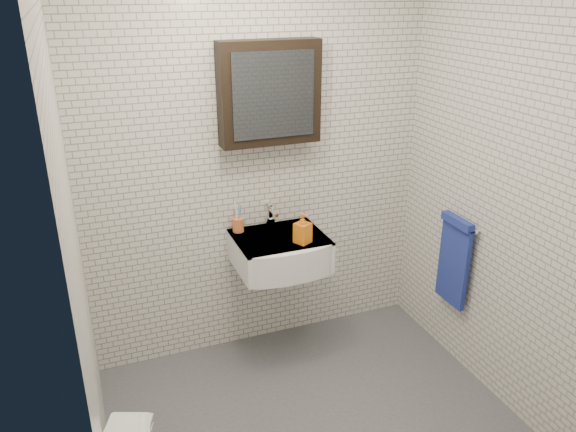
{
  "coord_description": "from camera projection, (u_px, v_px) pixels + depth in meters",
  "views": [
    {
      "loc": [
        -1.04,
        -2.17,
        2.29
      ],
      "look_at": [
        -0.02,
        0.45,
        1.12
      ],
      "focal_mm": 35.0,
      "sensor_mm": 36.0,
      "label": 1
    }
  ],
  "objects": [
    {
      "name": "faucet",
      "position": [
        271.0,
        217.0,
        3.56
      ],
      "size": [
        0.06,
        0.2,
        0.15
      ],
      "color": "silver",
      "rests_on": "washbasin"
    },
    {
      "name": "room_shell",
      "position": [
        328.0,
        181.0,
        2.53
      ],
      "size": [
        2.22,
        2.02,
        2.51
      ],
      "color": "silver",
      "rests_on": "ground"
    },
    {
      "name": "soap_bottle",
      "position": [
        303.0,
        228.0,
        3.33
      ],
      "size": [
        0.11,
        0.12,
        0.19
      ],
      "primitive_type": "imported",
      "rotation": [
        0.0,
        0.0,
        0.48
      ],
      "color": "#E24E17",
      "rests_on": "washbasin"
    },
    {
      "name": "mirror_cabinet",
      "position": [
        270.0,
        93.0,
        3.25
      ],
      "size": [
        0.6,
        0.15,
        0.6
      ],
      "color": "black",
      "rests_on": "room_shell"
    },
    {
      "name": "toothbrush_cup",
      "position": [
        238.0,
        224.0,
        3.5
      ],
      "size": [
        0.09,
        0.09,
        0.2
      ],
      "rotation": [
        0.0,
        0.0,
        0.25
      ],
      "color": "#CE6433",
      "rests_on": "washbasin"
    },
    {
      "name": "towel_rail",
      "position": [
        454.0,
        257.0,
        3.46
      ],
      "size": [
        0.09,
        0.3,
        0.58
      ],
      "color": "silver",
      "rests_on": "room_shell"
    },
    {
      "name": "washbasin",
      "position": [
        282.0,
        253.0,
        3.45
      ],
      "size": [
        0.55,
        0.5,
        0.2
      ],
      "color": "white",
      "rests_on": "room_shell"
    },
    {
      "name": "ground",
      "position": [
        321.0,
        432.0,
        3.09
      ],
      "size": [
        2.2,
        2.0,
        0.01
      ],
      "primitive_type": "cube",
      "color": "#494B51",
      "rests_on": "ground"
    }
  ]
}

